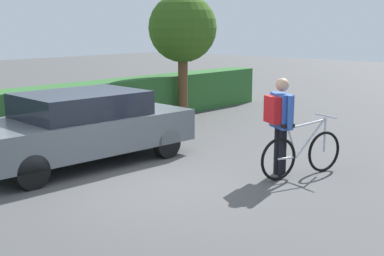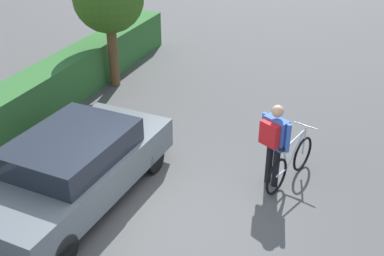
% 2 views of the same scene
% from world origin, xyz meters
% --- Properties ---
extents(ground_plane, '(60.00, 60.00, 0.00)m').
position_xyz_m(ground_plane, '(0.00, 0.00, 0.00)').
color(ground_plane, '#484848').
extents(hedge_row, '(17.30, 0.90, 1.13)m').
position_xyz_m(hedge_row, '(0.00, 4.51, 0.57)').
color(hedge_row, '#2E622C').
rests_on(hedge_row, ground).
extents(parked_car_near, '(4.31, 2.11, 1.34)m').
position_xyz_m(parked_car_near, '(0.04, 1.82, 0.71)').
color(parked_car_near, slate).
rests_on(parked_car_near, ground).
extents(bicycle, '(1.69, 0.69, 1.02)m').
position_xyz_m(bicycle, '(2.06, -1.70, 0.40)').
color(bicycle, black).
rests_on(bicycle, ground).
extents(person_rider, '(0.51, 0.60, 1.68)m').
position_xyz_m(person_rider, '(1.81, -1.38, 1.02)').
color(person_rider, black).
rests_on(person_rider, ground).
extents(tree_kerbside, '(1.88, 1.88, 3.42)m').
position_xyz_m(tree_kerbside, '(4.97, 3.81, 2.44)').
color(tree_kerbside, brown).
rests_on(tree_kerbside, ground).
extents(fire_hydrant, '(0.20, 0.20, 0.81)m').
position_xyz_m(fire_hydrant, '(1.85, 3.18, 0.41)').
color(fire_hydrant, red).
rests_on(fire_hydrant, ground).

